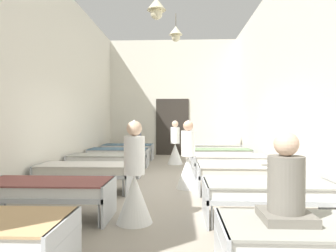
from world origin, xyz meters
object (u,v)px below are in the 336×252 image
bed_left_row_2 (85,170)px  bed_left_row_5 (128,148)px  bed_left_row_1 (48,190)px  nurse_near_aisle (188,164)px  bed_right_row_0 (328,238)px  bed_right_row_3 (230,160)px  bed_left_row_3 (105,160)px  bed_right_row_1 (270,192)px  bed_right_row_2 (244,172)px  nurse_far_aisle (134,186)px  bed_right_row_4 (221,153)px  bed_right_row_5 (215,148)px  bed_left_row_4 (119,153)px  nurse_mid_aisle (175,148)px  patient_seated_primary (286,188)px  patient_seated_secondary (137,137)px

bed_left_row_2 → bed_left_row_5: 5.18m
bed_left_row_1 → nurse_near_aisle: 3.02m
bed_right_row_0 → bed_left_row_2: bearing=133.5°
bed_left_row_1 → bed_right_row_3: size_ratio=1.00×
bed_left_row_3 → bed_left_row_2: bearing=-90.0°
bed_right_row_1 → bed_right_row_2: 1.73m
nurse_near_aisle → bed_right_row_1: bearing=13.2°
nurse_near_aisle → nurse_far_aisle: 2.39m
bed_right_row_4 → bed_right_row_5: same height
bed_right_row_4 → bed_left_row_5: size_ratio=1.00×
bed_right_row_1 → bed_right_row_0: bearing=-90.0°
bed_right_row_0 → bed_left_row_2: 4.76m
bed_left_row_4 → nurse_near_aisle: nurse_near_aisle is taller
bed_right_row_3 → bed_right_row_1: bearing=-90.0°
bed_right_row_2 → nurse_mid_aisle: 4.25m
bed_left_row_3 → bed_right_row_5: size_ratio=1.00×
bed_right_row_4 → bed_right_row_3: bearing=-90.0°
bed_left_row_5 → nurse_far_aisle: nurse_far_aisle is taller
bed_left_row_4 → patient_seated_primary: (2.93, -6.85, 0.43)m
bed_right_row_2 → patient_seated_secondary: patient_seated_secondary is taller
bed_right_row_5 → patient_seated_primary: bearing=-92.3°
nurse_near_aisle → bed_left_row_3: bearing=-136.4°
bed_left_row_5 → nurse_far_aisle: 7.15m
bed_right_row_0 → bed_right_row_5: size_ratio=1.00×
bed_right_row_4 → nurse_far_aisle: size_ratio=1.28×
bed_right_row_0 → bed_right_row_4: 6.90m
bed_right_row_1 → patient_seated_primary: bearing=-101.8°
bed_right_row_2 → bed_left_row_5: size_ratio=1.00×
bed_left_row_2 → bed_left_row_3: same height
nurse_mid_aisle → bed_left_row_1: bearing=75.2°
bed_right_row_3 → patient_seated_primary: (-0.35, -5.12, 0.43)m
bed_right_row_4 → bed_right_row_5: bearing=90.0°
bed_right_row_3 → patient_seated_primary: bearing=-93.9°
bed_left_row_4 → bed_left_row_1: bearing=-90.0°
nurse_near_aisle → patient_seated_secondary: (-1.80, 4.71, 0.34)m
bed_left_row_5 → patient_seated_primary: size_ratio=2.37×
bed_left_row_1 → patient_seated_primary: 3.40m
nurse_mid_aisle → patient_seated_primary: nurse_mid_aisle is taller
bed_right_row_2 → bed_right_row_4: same height
bed_left_row_4 → nurse_mid_aisle: nurse_mid_aisle is taller
bed_right_row_0 → bed_right_row_5: same height
bed_left_row_3 → nurse_far_aisle: size_ratio=1.28×
patient_seated_primary → patient_seated_secondary: (-2.58, 8.50, 0.00)m
patient_seated_secondary → nurse_mid_aisle: bearing=-37.5°
bed_left_row_4 → nurse_far_aisle: nurse_far_aisle is taller
bed_right_row_5 → nurse_near_aisle: 4.91m
bed_right_row_2 → nurse_mid_aisle: bearing=110.3°
bed_right_row_5 → nurse_far_aisle: 7.29m
bed_left_row_1 → bed_right_row_2: bearing=27.8°
bed_left_row_2 → nurse_far_aisle: (1.32, -1.85, 0.09)m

